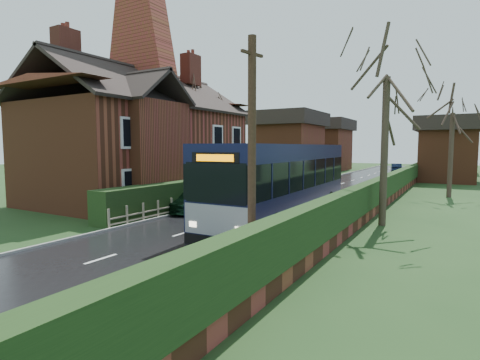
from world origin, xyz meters
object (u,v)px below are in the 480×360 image
Objects in this scene: car_green at (195,200)px; telegraph_pole at (252,158)px; brick_house at (144,134)px; car_silver at (267,185)px; bus_stop_sign at (248,195)px; bus at (282,183)px.

telegraph_pole is at bearing -63.70° from car_green.
brick_house is 9.58m from car_silver.
bus_stop_sign is at bearing -70.29° from car_silver.
car_silver is at bearing 120.67° from bus_stop_sign.
brick_house is 7.26m from car_green.
bus is 8.33m from telegraph_pole.
bus is 1.89× the size of telegraph_pole.
bus is 9.95m from car_silver.
bus_stop_sign is at bearing -57.96° from car_green.
car_silver is at bearing 47.80° from brick_house.
bus_stop_sign is at bearing -80.33° from bus.
bus_stop_sign is at bearing 132.29° from telegraph_pole.
bus reaches higher than car_silver.
bus reaches higher than car_green.
bus is at bearing -17.23° from car_green.
brick_house reaches higher than bus_stop_sign.
bus reaches higher than bus_stop_sign.
telegraph_pole is (1.60, -2.69, 1.37)m from bus_stop_sign.
car_silver is 0.91× the size of car_green.
car_green is at bearing -179.73° from bus.
bus is (10.94, -1.98, -2.58)m from brick_house.
brick_house reaches higher than telegraph_pole.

